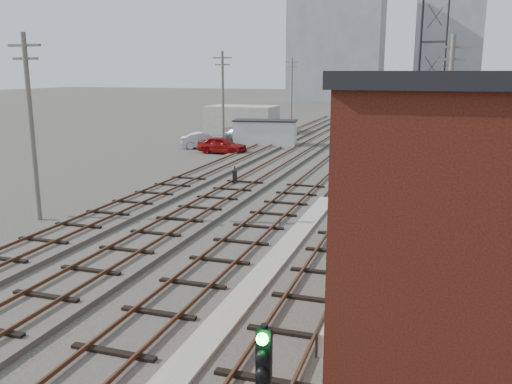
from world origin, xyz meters
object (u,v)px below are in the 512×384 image
at_px(car_grey, 243,135).
at_px(switch_stand, 235,177).
at_px(car_silver, 205,140).
at_px(site_trailer, 265,133).
at_px(car_red, 222,145).

bearing_deg(car_grey, switch_stand, -140.45).
bearing_deg(car_silver, site_trailer, -81.80).
relative_size(switch_stand, car_silver, 0.27).
height_order(car_silver, car_grey, car_silver).
bearing_deg(switch_stand, car_red, 99.30).
distance_m(car_silver, car_grey, 6.56).
xyz_separation_m(site_trailer, car_silver, (-5.05, -3.15, -0.55)).
height_order(switch_stand, car_red, car_red).
height_order(switch_stand, site_trailer, site_trailer).
bearing_deg(switch_stand, car_silver, 103.91).
bearing_deg(car_silver, switch_stand, -174.32).
bearing_deg(site_trailer, car_red, -119.54).
bearing_deg(car_red, site_trailer, -17.16).
xyz_separation_m(switch_stand, car_red, (-6.00, 12.96, 0.19)).
xyz_separation_m(site_trailer, car_red, (-2.24, -5.80, -0.55)).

